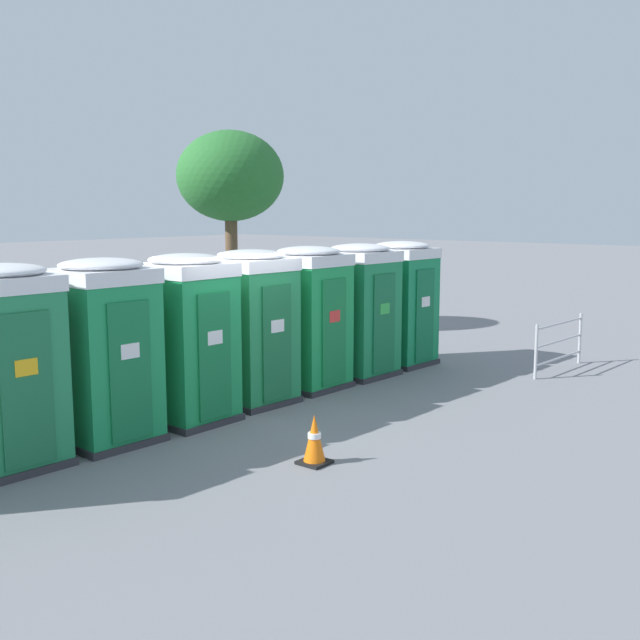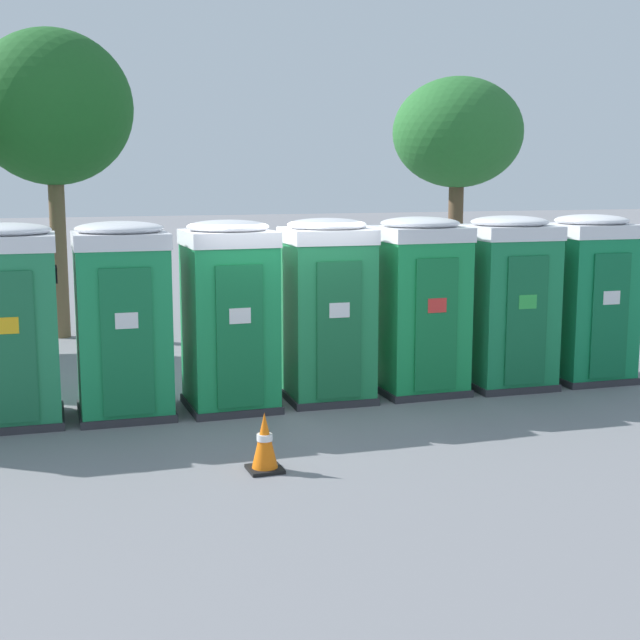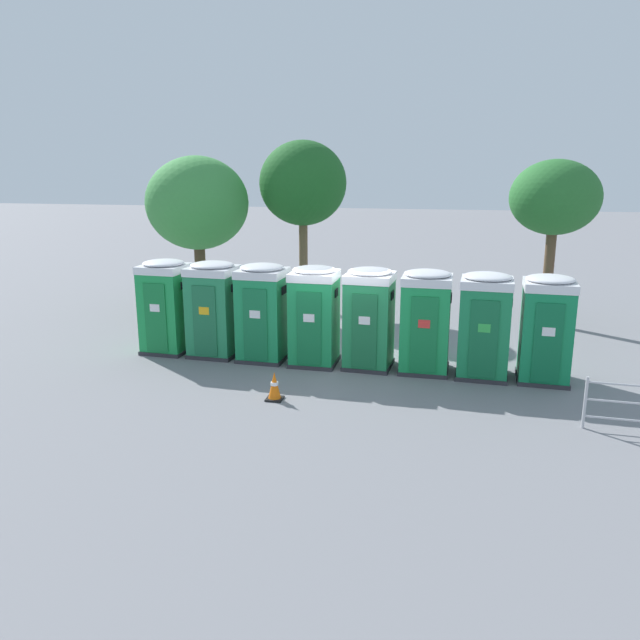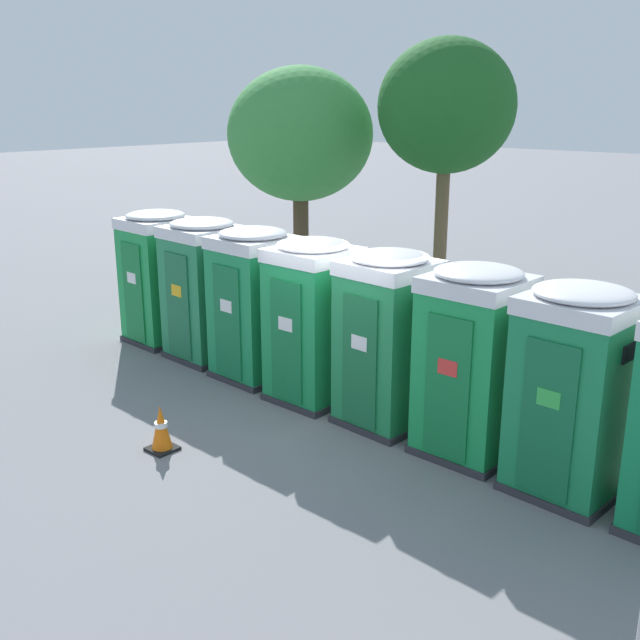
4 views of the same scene
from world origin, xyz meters
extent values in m
plane|color=slate|center=(0.00, 0.00, 0.00)|extent=(120.00, 120.00, 0.00)
cube|color=#2D2D33|center=(-3.49, 0.11, 0.05)|extent=(1.28, 1.25, 0.10)
cube|color=#228450|center=(-3.49, 0.11, 1.15)|extent=(1.22, 1.19, 2.10)
cube|color=#1A673E|center=(-3.51, -0.48, 1.07)|extent=(0.64, 0.06, 1.85)
cube|color=yellow|center=(-3.52, -0.50, 1.35)|extent=(0.28, 0.02, 0.20)
cube|color=black|center=(-2.89, 0.08, 1.89)|extent=(0.04, 0.36, 0.20)
cube|color=white|center=(-3.49, 0.11, 2.30)|extent=(1.26, 1.23, 0.20)
ellipsoid|color=white|center=(-3.49, 0.11, 2.45)|extent=(1.20, 1.17, 0.18)
cube|color=#2D2D33|center=(-2.10, 0.01, 0.05)|extent=(1.25, 1.24, 0.10)
cube|color=#198C4E|center=(-2.10, 0.01, 1.15)|extent=(1.19, 1.18, 2.10)
cube|color=#146D3C|center=(-2.12, -0.57, 1.07)|extent=(0.63, 0.05, 1.85)
cube|color=white|center=(-2.12, -0.59, 1.35)|extent=(0.28, 0.02, 0.20)
cube|color=black|center=(-1.51, -0.01, 1.89)|extent=(0.04, 0.36, 0.20)
cube|color=white|center=(-2.10, 0.01, 2.30)|extent=(1.23, 1.22, 0.20)
ellipsoid|color=white|center=(-2.10, 0.01, 2.45)|extent=(1.17, 1.16, 0.18)
cube|color=#2D2D33|center=(-0.70, -0.08, 0.05)|extent=(1.18, 1.20, 0.10)
cube|color=#198E4B|center=(-0.70, -0.08, 1.15)|extent=(1.12, 1.15, 2.10)
cube|color=#136E3A|center=(-0.71, -0.66, 1.07)|extent=(0.61, 0.03, 1.85)
cube|color=white|center=(-0.71, -0.68, 1.35)|extent=(0.28, 0.01, 0.20)
cube|color=black|center=(-0.13, -0.08, 1.89)|extent=(0.03, 0.36, 0.20)
cube|color=white|center=(-0.70, -0.08, 2.30)|extent=(1.16, 1.18, 0.20)
ellipsoid|color=white|center=(-0.70, -0.08, 2.45)|extent=(1.10, 1.12, 0.18)
cube|color=#2D2D33|center=(0.70, -0.05, 0.05)|extent=(1.24, 1.27, 0.10)
cube|color=#1F8449|center=(0.70, -0.05, 1.15)|extent=(1.18, 1.21, 2.10)
cube|color=#186739|center=(0.66, -0.63, 1.07)|extent=(0.62, 0.07, 1.85)
cube|color=white|center=(0.66, -0.65, 1.35)|extent=(0.28, 0.02, 0.20)
cube|color=black|center=(1.27, -0.08, 1.89)|extent=(0.05, 0.36, 0.20)
cube|color=white|center=(0.70, -0.05, 2.30)|extent=(1.22, 1.24, 0.20)
ellipsoid|color=white|center=(0.70, -0.05, 2.45)|extent=(1.16, 1.18, 0.18)
cube|color=#2D2D33|center=(2.09, -0.08, 0.05)|extent=(1.23, 1.21, 0.10)
cube|color=#19964B|center=(2.09, -0.08, 1.15)|extent=(1.17, 1.16, 2.10)
cube|color=#14753A|center=(2.08, -0.66, 1.07)|extent=(0.63, 0.04, 1.85)
cube|color=red|center=(2.08, -0.68, 1.35)|extent=(0.28, 0.01, 0.20)
cube|color=black|center=(2.68, -0.09, 1.89)|extent=(0.03, 0.36, 0.20)
cube|color=white|center=(2.09, -0.08, 2.30)|extent=(1.20, 1.19, 0.20)
ellipsoid|color=white|center=(2.09, -0.08, 2.45)|extent=(1.15, 1.13, 0.18)
cube|color=#2D2D33|center=(3.49, -0.18, 0.05)|extent=(1.28, 1.26, 0.10)
cube|color=#19824A|center=(3.49, -0.18, 1.15)|extent=(1.21, 1.20, 2.10)
cube|color=#13653A|center=(3.46, -0.77, 1.07)|extent=(0.64, 0.06, 1.85)
cube|color=green|center=(3.46, -0.79, 1.35)|extent=(0.28, 0.02, 0.20)
cube|color=black|center=(4.08, -0.21, 1.89)|extent=(0.04, 0.36, 0.20)
cube|color=white|center=(3.49, -0.18, 2.30)|extent=(1.25, 1.23, 0.20)
ellipsoid|color=white|center=(3.49, -0.18, 2.45)|extent=(1.19, 1.17, 0.18)
cube|color=#2D2D33|center=(4.88, -0.21, 0.05)|extent=(1.22, 1.25, 0.10)
cube|color=#13834B|center=(4.88, -0.21, 1.15)|extent=(1.16, 1.19, 2.10)
cube|color=#0F663A|center=(4.86, -0.80, 1.07)|extent=(0.61, 0.06, 1.85)
cube|color=white|center=(4.86, -0.81, 1.35)|extent=(0.28, 0.02, 0.20)
cube|color=black|center=(5.45, -0.24, 1.89)|extent=(0.04, 0.36, 0.20)
cube|color=white|center=(4.88, -0.21, 2.30)|extent=(1.20, 1.22, 0.20)
ellipsoid|color=white|center=(4.88, -0.21, 2.45)|extent=(1.14, 1.16, 0.18)
cylinder|color=brown|center=(5.65, 5.55, 1.69)|extent=(0.32, 0.32, 3.39)
ellipsoid|color=#286B2D|center=(5.65, 5.55, 4.02)|extent=(2.75, 2.75, 2.31)
cylinder|color=brown|center=(-2.52, 6.25, 1.80)|extent=(0.30, 0.30, 3.59)
ellipsoid|color=#1E5B23|center=(-2.52, 6.25, 4.39)|extent=(3.00, 3.00, 2.89)
cube|color=black|center=(-0.99, -2.78, 0.02)|extent=(0.36, 0.36, 0.04)
cone|color=orange|center=(-0.99, -2.78, 0.34)|extent=(0.28, 0.28, 0.60)
cylinder|color=white|center=(-0.99, -2.78, 0.37)|extent=(0.17, 0.17, 0.07)
camera|label=1|loc=(-7.96, -8.59, 3.19)|focal=42.00mm
camera|label=2|loc=(-3.45, -11.57, 3.10)|focal=50.00mm
camera|label=3|loc=(2.69, -15.08, 4.97)|focal=35.00mm
camera|label=4|loc=(6.68, -8.18, 4.51)|focal=42.00mm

